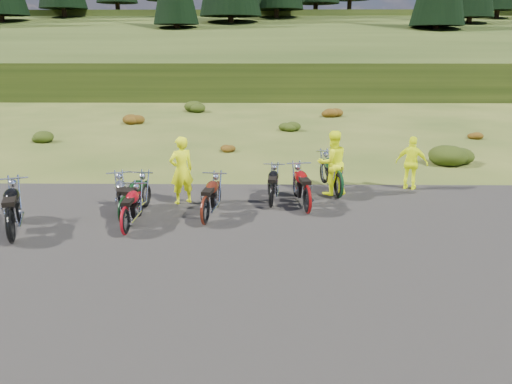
{
  "coord_description": "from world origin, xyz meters",
  "views": [
    {
      "loc": [
        1.13,
        -11.38,
        4.33
      ],
      "look_at": [
        0.97,
        0.67,
        0.76
      ],
      "focal_mm": 35.0,
      "sensor_mm": 36.0,
      "label": 1
    }
  ],
  "objects_px": {
    "motorcycle_3": "(124,225)",
    "motorcycle_7": "(338,198)",
    "person_middle": "(182,171)",
    "motorcycle_0": "(13,244)"
  },
  "relations": [
    {
      "from": "motorcycle_3",
      "to": "person_middle",
      "type": "bearing_deg",
      "value": -52.77
    },
    {
      "from": "person_middle",
      "to": "motorcycle_0",
      "type": "bearing_deg",
      "value": 10.26
    },
    {
      "from": "motorcycle_7",
      "to": "person_middle",
      "type": "height_order",
      "value": "person_middle"
    },
    {
      "from": "motorcycle_7",
      "to": "person_middle",
      "type": "bearing_deg",
      "value": 87.85
    },
    {
      "from": "motorcycle_3",
      "to": "motorcycle_7",
      "type": "relative_size",
      "value": 0.91
    },
    {
      "from": "motorcycle_3",
      "to": "motorcycle_7",
      "type": "distance_m",
      "value": 6.13
    },
    {
      "from": "motorcycle_3",
      "to": "person_middle",
      "type": "relative_size",
      "value": 1.09
    },
    {
      "from": "person_middle",
      "to": "motorcycle_7",
      "type": "bearing_deg",
      "value": 155.88
    },
    {
      "from": "motorcycle_3",
      "to": "person_middle",
      "type": "xyz_separation_m",
      "value": [
        1.2,
        1.73,
        0.95
      ]
    },
    {
      "from": "motorcycle_7",
      "to": "motorcycle_3",
      "type": "bearing_deg",
      "value": 102.64
    }
  ]
}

